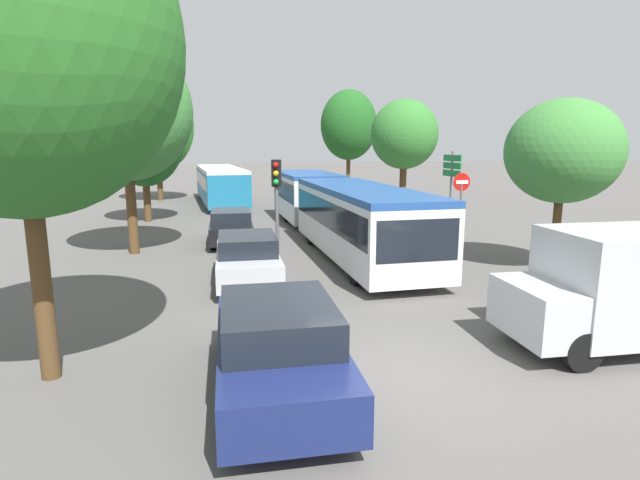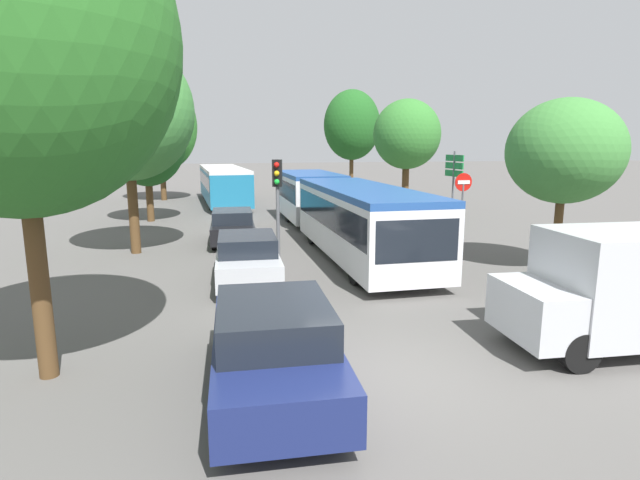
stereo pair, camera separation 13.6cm
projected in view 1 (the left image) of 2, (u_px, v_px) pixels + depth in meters
name	position (u px, v px, depth m)	size (l,w,h in m)	color
ground_plane	(392.00, 377.00, 8.51)	(200.00, 200.00, 0.00)	#565451
articulated_bus	(333.00, 205.00, 20.42)	(2.56, 16.80, 2.49)	silver
city_bus_rear	(220.00, 183.00, 33.21)	(3.13, 11.28, 2.40)	teal
queued_car_navy	(278.00, 347.00, 7.84)	(2.04, 4.44, 1.52)	navy
queued_car_silver	(247.00, 258.00, 14.18)	(1.88, 4.10, 1.40)	#B7BABF
queued_car_black	(231.00, 226.00, 19.85)	(1.81, 3.95, 1.35)	black
traffic_light	(277.00, 187.00, 16.75)	(0.37, 0.39, 3.40)	#56595E
no_entry_sign	(461.00, 197.00, 19.31)	(0.70, 0.08, 2.82)	#56595E
direction_sign_post	(452.00, 174.00, 22.42)	(0.17, 1.40, 3.60)	#56595E
tree_left_near	(14.00, 48.00, 7.43)	(4.96, 4.96, 8.16)	#51381E
tree_left_mid	(122.00, 114.00, 17.15)	(4.61, 4.61, 7.45)	#51381E
tree_left_far	(143.00, 138.00, 24.84)	(3.95, 3.95, 6.69)	#51381E
tree_left_distant	(156.00, 126.00, 34.38)	(5.05, 5.05, 8.27)	#51381E
tree_right_near	(563.00, 152.00, 15.10)	(3.42, 3.42, 5.27)	#51381E
tree_right_mid	(404.00, 135.00, 27.30)	(3.67, 3.67, 6.33)	#51381E
tree_right_far	(349.00, 125.00, 37.17)	(4.20, 4.20, 7.89)	#51381E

